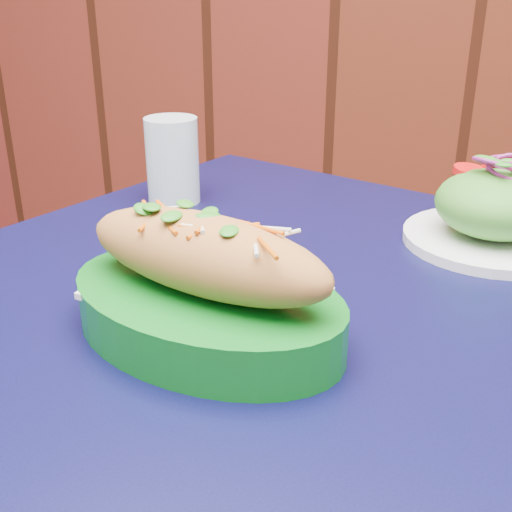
% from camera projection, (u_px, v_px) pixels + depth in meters
% --- Properties ---
extents(cafe_table, '(1.02, 1.02, 0.75)m').
position_uv_depth(cafe_table, '(286.00, 372.00, 0.67)').
color(cafe_table, black).
rests_on(cafe_table, ground).
extents(banh_mi_basket, '(0.30, 0.23, 0.12)m').
position_uv_depth(banh_mi_basket, '(206.00, 287.00, 0.55)').
color(banh_mi_basket, '#0C6719').
rests_on(banh_mi_basket, cafe_table).
extents(salad_plate, '(0.21, 0.21, 0.11)m').
position_uv_depth(salad_plate, '(495.00, 211.00, 0.75)').
color(salad_plate, white).
rests_on(salad_plate, cafe_table).
extents(water_glass, '(0.07, 0.07, 0.12)m').
position_uv_depth(water_glass, '(172.00, 161.00, 0.89)').
color(water_glass, silver).
rests_on(water_glass, cafe_table).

